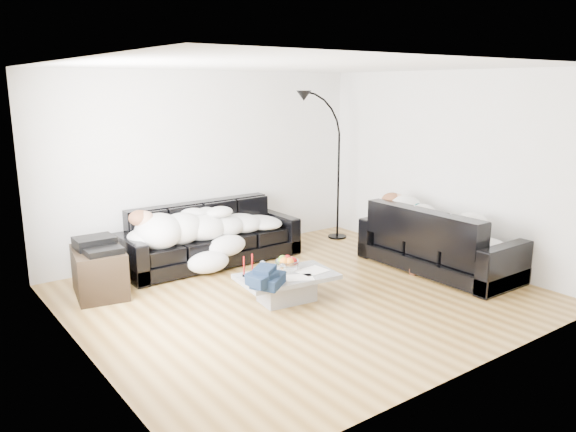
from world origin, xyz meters
TOP-DOWN VIEW (x-y plane):
  - ground at (0.00, 0.00)m, footprint 5.00×5.00m
  - wall_back at (0.00, 2.25)m, footprint 5.00×0.02m
  - wall_left at (-2.50, 0.00)m, footprint 0.02×4.50m
  - wall_right at (2.50, 0.00)m, footprint 0.02×4.50m
  - ceiling at (0.00, 0.00)m, footprint 5.00×5.00m
  - sofa_back at (-0.25, 1.74)m, footprint 2.47×0.86m
  - sofa_right at (2.02, -0.31)m, footprint 0.91×2.12m
  - sleeper_back at (-0.25, 1.69)m, footprint 2.09×0.72m
  - sleeper_right at (2.02, -0.31)m, footprint 0.77×1.82m
  - teal_cushion at (1.96, 0.34)m, footprint 0.42×0.38m
  - coffee_table at (-0.26, -0.03)m, footprint 1.16×0.76m
  - fruit_bowl at (-0.14, 0.12)m, footprint 0.32×0.32m
  - wine_glass_a at (-0.49, 0.12)m, footprint 0.08×0.08m
  - wine_glass_b at (-0.51, 0.03)m, footprint 0.08×0.08m
  - wine_glass_c at (-0.35, -0.08)m, footprint 0.09×0.09m
  - candle_left at (-0.68, 0.20)m, footprint 0.05×0.05m
  - candle_right at (-0.57, 0.19)m, footprint 0.05×0.05m
  - newspaper_a at (0.05, -0.10)m, footprint 0.36×0.28m
  - newspaper_b at (-0.21, -0.20)m, footprint 0.37×0.33m
  - navy_jacket at (-0.67, -0.23)m, footprint 0.46×0.42m
  - shoes at (1.76, -0.18)m, footprint 0.39×0.29m
  - av_cabinet at (-1.89, 1.45)m, footprint 0.68×0.88m
  - stereo at (-1.89, 1.45)m, footprint 0.44×0.34m
  - floor_lamp at (2.03, 1.71)m, footprint 0.79×0.43m

SIDE VIEW (x-z plane):
  - ground at x=0.00m, z-range 0.00..0.00m
  - shoes at x=1.76m, z-range 0.00..0.09m
  - coffee_table at x=-0.26m, z-range 0.00..0.32m
  - av_cabinet at x=-1.89m, z-range 0.00..0.55m
  - newspaper_a at x=0.05m, z-range 0.32..0.33m
  - newspaper_b at x=-0.21m, z-range 0.32..0.33m
  - wine_glass_b at x=-0.51m, z-range 0.32..0.48m
  - wine_glass_c at x=-0.35m, z-range 0.32..0.48m
  - wine_glass_a at x=-0.49m, z-range 0.32..0.49m
  - sofa_back at x=-0.25m, z-range 0.00..0.81m
  - fruit_bowl at x=-0.14m, z-range 0.32..0.49m
  - sofa_right at x=2.02m, z-range 0.00..0.86m
  - candle_left at x=-0.68m, z-range 0.32..0.54m
  - candle_right at x=-0.57m, z-range 0.32..0.56m
  - navy_jacket at x=-0.67m, z-range 0.40..0.59m
  - stereo at x=-1.89m, z-range 0.55..0.68m
  - sleeper_back at x=-0.25m, z-range 0.42..0.84m
  - sleeper_right at x=2.02m, z-range 0.42..0.86m
  - teal_cushion at x=1.96m, z-range 0.62..0.82m
  - floor_lamp at x=2.03m, z-range 0.00..2.05m
  - wall_back at x=0.00m, z-range 0.00..2.60m
  - wall_left at x=-2.50m, z-range 0.00..2.60m
  - wall_right at x=2.50m, z-range 0.00..2.60m
  - ceiling at x=0.00m, z-range 2.60..2.60m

